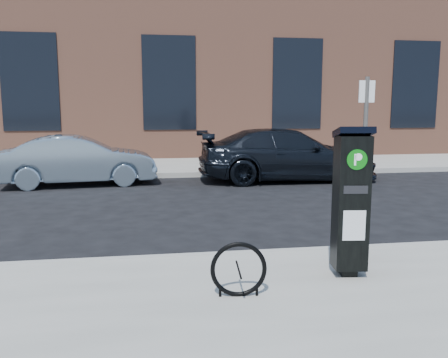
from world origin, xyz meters
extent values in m
plane|color=black|center=(0.00, 0.00, 0.00)|extent=(120.00, 120.00, 0.00)
cube|color=gray|center=(0.00, 14.00, 0.07)|extent=(60.00, 12.00, 0.15)
cube|color=#9E9B93|center=(0.00, -0.02, 0.07)|extent=(60.00, 0.12, 0.16)
cube|color=#9E9B93|center=(0.00, 8.02, 0.07)|extent=(60.00, 0.12, 0.16)
cube|color=#995D45|center=(0.00, 17.00, 4.00)|extent=(28.00, 10.00, 8.00)
cube|color=black|center=(-5.00, 11.98, 3.00)|extent=(2.00, 0.06, 3.50)
cube|color=black|center=(0.00, 11.98, 3.00)|extent=(2.00, 0.06, 3.50)
cube|color=black|center=(5.00, 11.98, 3.00)|extent=(2.00, 0.06, 3.50)
cube|color=black|center=(10.00, 11.98, 3.00)|extent=(2.00, 0.06, 3.50)
cube|color=black|center=(1.55, -1.10, 0.20)|extent=(0.21, 0.21, 0.09)
cube|color=black|center=(1.55, -1.10, 1.04)|extent=(0.41, 0.37, 1.59)
cube|color=black|center=(1.55, -1.10, 1.87)|extent=(0.45, 0.41, 0.15)
cylinder|color=#07550C|center=(1.53, -1.26, 1.57)|extent=(0.23, 0.04, 0.23)
cube|color=white|center=(1.53, -1.26, 1.57)|extent=(0.08, 0.02, 0.13)
cube|color=silver|center=(1.53, -1.26, 0.80)|extent=(0.26, 0.04, 0.35)
cube|color=black|center=(1.53, -1.26, 1.22)|extent=(0.28, 0.04, 0.09)
cylinder|color=#4B4642|center=(2.07, -0.30, 0.16)|extent=(0.19, 0.19, 0.03)
cylinder|color=#4B4642|center=(2.07, -0.30, 1.35)|extent=(0.06, 0.06, 2.40)
cube|color=silver|center=(2.07, -0.30, 2.35)|extent=(0.21, 0.04, 0.29)
torus|color=black|center=(0.13, -1.53, 0.45)|extent=(0.61, 0.10, 0.60)
cylinder|color=black|center=(-0.07, -1.51, 0.21)|extent=(0.03, 0.03, 0.12)
cylinder|color=black|center=(0.32, -1.55, 0.21)|extent=(0.03, 0.03, 0.12)
imported|color=gray|center=(-2.71, 7.08, 0.68)|extent=(4.26, 1.86, 1.36)
imported|color=black|center=(3.17, 6.99, 0.75)|extent=(5.21, 2.17, 1.50)
camera|label=1|loc=(-0.78, -6.27, 2.17)|focal=38.00mm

